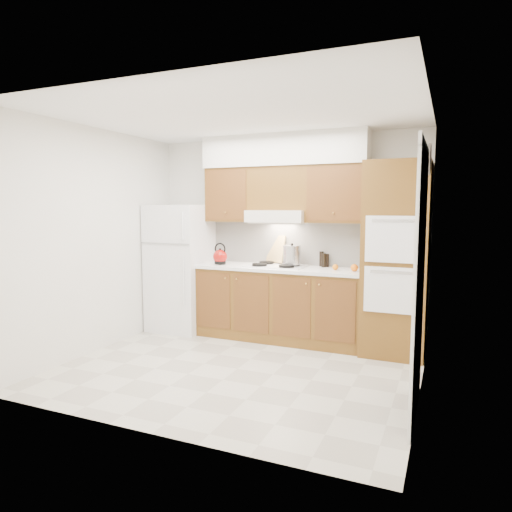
% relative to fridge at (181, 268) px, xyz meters
% --- Properties ---
extents(floor, '(3.60, 3.60, 0.00)m').
position_rel_fridge_xyz_m(floor, '(1.41, -1.14, -0.86)').
color(floor, beige).
rests_on(floor, ground).
extents(ceiling, '(3.60, 3.60, 0.00)m').
position_rel_fridge_xyz_m(ceiling, '(1.41, -1.14, 1.74)').
color(ceiling, white).
rests_on(ceiling, wall_back).
extents(wall_back, '(3.60, 0.02, 2.60)m').
position_rel_fridge_xyz_m(wall_back, '(1.41, 0.36, 0.44)').
color(wall_back, white).
rests_on(wall_back, floor).
extents(wall_left, '(0.02, 3.00, 2.60)m').
position_rel_fridge_xyz_m(wall_left, '(-0.40, -1.14, 0.44)').
color(wall_left, white).
rests_on(wall_left, floor).
extents(wall_right, '(0.02, 3.00, 2.60)m').
position_rel_fridge_xyz_m(wall_right, '(3.21, -1.14, 0.44)').
color(wall_right, white).
rests_on(wall_right, floor).
extents(fridge, '(0.75, 0.72, 1.72)m').
position_rel_fridge_xyz_m(fridge, '(0.00, 0.00, 0.00)').
color(fridge, white).
rests_on(fridge, floor).
extents(base_cabinets, '(2.11, 0.60, 0.90)m').
position_rel_fridge_xyz_m(base_cabinets, '(1.43, 0.06, -0.41)').
color(base_cabinets, brown).
rests_on(base_cabinets, floor).
extents(countertop, '(2.13, 0.62, 0.04)m').
position_rel_fridge_xyz_m(countertop, '(1.43, 0.05, 0.06)').
color(countertop, white).
rests_on(countertop, base_cabinets).
extents(backsplash, '(2.11, 0.03, 0.56)m').
position_rel_fridge_xyz_m(backsplash, '(1.43, 0.34, 0.36)').
color(backsplash, white).
rests_on(backsplash, countertop).
extents(oven_cabinet, '(0.70, 0.65, 2.20)m').
position_rel_fridge_xyz_m(oven_cabinet, '(2.85, 0.03, 0.24)').
color(oven_cabinet, brown).
rests_on(oven_cabinet, floor).
extents(upper_cab_left, '(0.63, 0.33, 0.70)m').
position_rel_fridge_xyz_m(upper_cab_left, '(0.69, 0.19, 0.99)').
color(upper_cab_left, brown).
rests_on(upper_cab_left, wall_back).
extents(upper_cab_right, '(0.73, 0.33, 0.70)m').
position_rel_fridge_xyz_m(upper_cab_right, '(2.12, 0.19, 0.99)').
color(upper_cab_right, brown).
rests_on(upper_cab_right, wall_back).
extents(range_hood, '(0.75, 0.45, 0.15)m').
position_rel_fridge_xyz_m(range_hood, '(1.38, 0.13, 0.71)').
color(range_hood, silver).
rests_on(range_hood, wall_back).
extents(upper_cab_over_hood, '(0.75, 0.33, 0.55)m').
position_rel_fridge_xyz_m(upper_cab_over_hood, '(1.38, 0.19, 1.06)').
color(upper_cab_over_hood, brown).
rests_on(upper_cab_over_hood, range_hood).
extents(soffit, '(2.13, 0.36, 0.40)m').
position_rel_fridge_xyz_m(soffit, '(1.43, 0.18, 1.54)').
color(soffit, silver).
rests_on(soffit, wall_back).
extents(cooktop, '(0.74, 0.50, 0.01)m').
position_rel_fridge_xyz_m(cooktop, '(1.38, 0.07, 0.09)').
color(cooktop, white).
rests_on(cooktop, countertop).
extents(doorway, '(0.02, 0.90, 2.10)m').
position_rel_fridge_xyz_m(doorway, '(3.19, -1.49, 0.19)').
color(doorway, black).
rests_on(doorway, floor).
extents(wall_clock, '(0.02, 0.30, 0.30)m').
position_rel_fridge_xyz_m(wall_clock, '(3.19, -0.59, 1.29)').
color(wall_clock, '#3F3833').
rests_on(wall_clock, wall_right).
extents(kettle, '(0.22, 0.22, 0.19)m').
position_rel_fridge_xyz_m(kettle, '(0.64, -0.05, 0.18)').
color(kettle, maroon).
rests_on(kettle, countertop).
extents(cutting_board, '(0.29, 0.18, 0.36)m').
position_rel_fridge_xyz_m(cutting_board, '(1.28, 0.31, 0.28)').
color(cutting_board, '#D4B76C').
rests_on(cutting_board, countertop).
extents(stock_pot, '(0.25, 0.25, 0.23)m').
position_rel_fridge_xyz_m(stock_pot, '(1.57, 0.12, 0.23)').
color(stock_pot, silver).
rests_on(stock_pot, cooktop).
extents(condiment_a, '(0.06, 0.06, 0.19)m').
position_rel_fridge_xyz_m(condiment_a, '(1.90, 0.31, 0.18)').
color(condiment_a, black).
rests_on(condiment_a, countertop).
extents(condiment_b, '(0.06, 0.06, 0.17)m').
position_rel_fridge_xyz_m(condiment_b, '(1.99, 0.27, 0.16)').
color(condiment_b, black).
rests_on(condiment_b, countertop).
extents(condiment_c, '(0.08, 0.08, 0.17)m').
position_rel_fridge_xyz_m(condiment_c, '(1.96, 0.23, 0.17)').
color(condiment_c, black).
rests_on(condiment_c, countertop).
extents(orange_near, '(0.10, 0.10, 0.09)m').
position_rel_fridge_xyz_m(orange_near, '(2.39, -0.00, 0.12)').
color(orange_near, orange).
rests_on(orange_near, countertop).
extents(orange_far, '(0.08, 0.08, 0.07)m').
position_rel_fridge_xyz_m(orange_far, '(2.15, 0.03, 0.12)').
color(orange_far, orange).
rests_on(orange_far, countertop).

